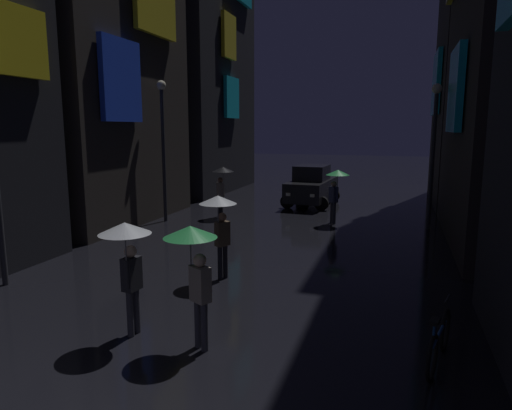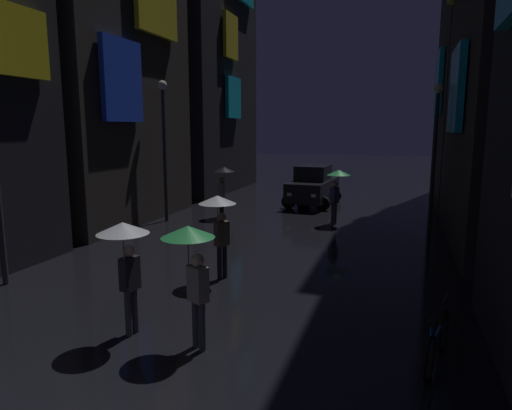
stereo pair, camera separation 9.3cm
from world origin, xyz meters
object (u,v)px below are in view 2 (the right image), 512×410
streetlamp_right_far (435,139)px  streetlamp_left_far (164,135)px  pedestrian_far_right_clear (125,247)px  pedestrian_near_crossing_green (191,253)px  pedestrian_foreground_right_green (337,181)px  pedestrian_midstreet_centre_clear (219,214)px  car_distant (313,186)px  bicycle_parked_at_storefront (437,342)px  pedestrian_foreground_left_black (223,178)px

streetlamp_right_far → streetlamp_left_far: size_ratio=0.95×
pedestrian_far_right_clear → pedestrian_near_crossing_green: size_ratio=1.00×
pedestrian_far_right_clear → pedestrian_foreground_right_green: size_ratio=1.00×
pedestrian_midstreet_centre_clear → car_distant: size_ratio=0.50×
pedestrian_foreground_right_green → streetlamp_right_far: size_ratio=0.40×
pedestrian_foreground_right_green → car_distant: 4.53m
pedestrian_near_crossing_green → pedestrian_foreground_right_green: (0.91, 10.88, 0.00)m
bicycle_parked_at_storefront → car_distant: size_ratio=0.42×
pedestrian_near_crossing_green → pedestrian_foreground_left_black: bearing=109.3°
pedestrian_midstreet_centre_clear → streetlamp_right_far: bearing=55.7°
streetlamp_left_far → pedestrian_foreground_left_black: bearing=36.6°
pedestrian_midstreet_centre_clear → pedestrian_foreground_left_black: 8.00m
pedestrian_near_crossing_green → streetlamp_left_far: 11.13m
pedestrian_near_crossing_green → pedestrian_foreground_right_green: same height
pedestrian_near_crossing_green → car_distant: size_ratio=0.50×
pedestrian_far_right_clear → streetlamp_left_far: 10.56m
bicycle_parked_at_storefront → car_distant: bearing=108.2°
streetlamp_left_far → car_distant: bearing=48.9°
pedestrian_near_crossing_green → bicycle_parked_at_storefront: size_ratio=1.19×
pedestrian_near_crossing_green → bicycle_parked_at_storefront: 4.17m
pedestrian_midstreet_centre_clear → bicycle_parked_at_storefront: pedestrian_midstreet_centre_clear is taller
pedestrian_near_crossing_green → streetlamp_right_far: size_ratio=0.40×
pedestrian_midstreet_centre_clear → pedestrian_foreground_right_green: size_ratio=1.00×
bicycle_parked_at_storefront → streetlamp_left_far: 13.37m
pedestrian_near_crossing_green → bicycle_parked_at_storefront: pedestrian_near_crossing_green is taller
car_distant → pedestrian_foreground_left_black: bearing=-125.4°
streetlamp_left_far → pedestrian_far_right_clear: bearing=-64.8°
car_distant → pedestrian_far_right_clear: bearing=-91.7°
pedestrian_midstreet_centre_clear → bicycle_parked_at_storefront: 5.68m
pedestrian_far_right_clear → pedestrian_midstreet_centre_clear: bearing=83.9°
car_distant → pedestrian_midstreet_centre_clear: bearing=-90.4°
bicycle_parked_at_storefront → streetlamp_left_far: bearing=137.5°
pedestrian_foreground_right_green → car_distant: bearing=112.6°
car_distant → streetlamp_left_far: streetlamp_left_far is taller
pedestrian_foreground_left_black → bicycle_parked_at_storefront: bearing=-53.0°
pedestrian_foreground_right_green → bicycle_parked_at_storefront: size_ratio=1.19×
pedestrian_near_crossing_green → pedestrian_far_right_clear: bearing=-179.3°
pedestrian_near_crossing_green → pedestrian_foreground_right_green: size_ratio=1.00×
pedestrian_far_right_clear → pedestrian_foreground_left_black: size_ratio=1.00×
pedestrian_midstreet_centre_clear → pedestrian_near_crossing_green: bearing=-75.1°
pedestrian_foreground_left_black → streetlamp_left_far: streetlamp_left_far is taller
pedestrian_foreground_right_green → streetlamp_left_far: size_ratio=0.39×
pedestrian_near_crossing_green → streetlamp_left_far: streetlamp_left_far is taller
bicycle_parked_at_storefront → streetlamp_right_far: streetlamp_right_far is taller
pedestrian_near_crossing_green → car_distant: pedestrian_near_crossing_green is taller
pedestrian_foreground_right_green → pedestrian_foreground_left_black: (-4.69, -0.06, 0.00)m
pedestrian_far_right_clear → bicycle_parked_at_storefront: (5.17, 0.63, -1.28)m
pedestrian_far_right_clear → streetlamp_left_far: size_ratio=0.39×
bicycle_parked_at_storefront → pedestrian_midstreet_centre_clear: bearing=150.3°
pedestrian_near_crossing_green → streetlamp_left_far: bearing=121.1°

